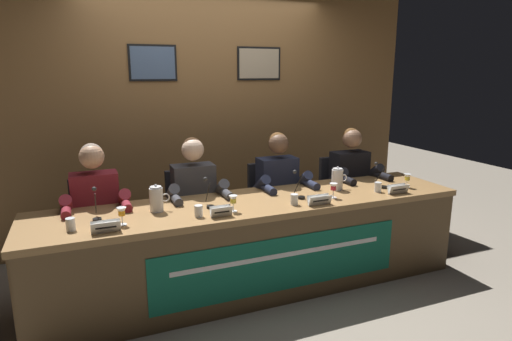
# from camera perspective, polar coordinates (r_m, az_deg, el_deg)

# --- Properties ---
(ground_plane) EXTENTS (12.00, 12.00, 0.00)m
(ground_plane) POSITION_cam_1_polar(r_m,az_deg,el_deg) (3.77, -0.00, -14.91)
(ground_plane) COLOR gray
(wall_back_panelled) EXTENTS (4.71, 0.14, 2.60)m
(wall_back_panelled) POSITION_cam_1_polar(r_m,az_deg,el_deg) (4.62, -6.38, 7.18)
(wall_back_panelled) COLOR brown
(wall_back_panelled) RESTS_ON ground_plane
(conference_table) EXTENTS (3.51, 0.78, 0.75)m
(conference_table) POSITION_cam_1_polar(r_m,az_deg,el_deg) (3.47, 0.73, -8.20)
(conference_table) COLOR olive
(conference_table) RESTS_ON ground_plane
(chair_far_left) EXTENTS (0.44, 0.44, 0.90)m
(chair_far_left) POSITION_cam_1_polar(r_m,az_deg,el_deg) (3.89, -20.17, -7.88)
(chair_far_left) COLOR black
(chair_far_left) RESTS_ON ground_plane
(panelist_far_left) EXTENTS (0.51, 0.48, 1.22)m
(panelist_far_left) POSITION_cam_1_polar(r_m,az_deg,el_deg) (3.61, -20.36, -4.85)
(panelist_far_left) COLOR black
(panelist_far_left) RESTS_ON ground_plane
(nameplate_far_left) EXTENTS (0.18, 0.06, 0.08)m
(nameplate_far_left) POSITION_cam_1_polar(r_m,az_deg,el_deg) (2.97, -19.27, -7.05)
(nameplate_far_left) COLOR white
(nameplate_far_left) RESTS_ON conference_table
(juice_glass_far_left) EXTENTS (0.06, 0.06, 0.12)m
(juice_glass_far_left) POSITION_cam_1_polar(r_m,az_deg,el_deg) (3.06, -17.35, -5.37)
(juice_glass_far_left) COLOR white
(juice_glass_far_left) RESTS_ON conference_table
(water_cup_far_left) EXTENTS (0.06, 0.06, 0.08)m
(water_cup_far_left) POSITION_cam_1_polar(r_m,az_deg,el_deg) (3.09, -23.33, -6.65)
(water_cup_far_left) COLOR silver
(water_cup_far_left) RESTS_ON conference_table
(microphone_far_left) EXTENTS (0.06, 0.17, 0.22)m
(microphone_far_left) POSITION_cam_1_polar(r_m,az_deg,el_deg) (3.24, -20.41, -4.82)
(microphone_far_left) COLOR black
(microphone_far_left) RESTS_ON conference_table
(chair_center_left) EXTENTS (0.44, 0.44, 0.90)m
(chair_center_left) POSITION_cam_1_polar(r_m,az_deg,el_deg) (3.98, -8.54, -6.69)
(chair_center_left) COLOR black
(chair_center_left) RESTS_ON ground_plane
(panelist_center_left) EXTENTS (0.51, 0.48, 1.22)m
(panelist_center_left) POSITION_cam_1_polar(r_m,az_deg,el_deg) (3.72, -7.94, -3.65)
(panelist_center_left) COLOR black
(panelist_center_left) RESTS_ON ground_plane
(nameplate_center_left) EXTENTS (0.16, 0.06, 0.08)m
(nameplate_center_left) POSITION_cam_1_polar(r_m,az_deg,el_deg) (3.11, -4.63, -5.41)
(nameplate_center_left) COLOR white
(nameplate_center_left) RESTS_ON conference_table
(juice_glass_center_left) EXTENTS (0.06, 0.06, 0.12)m
(juice_glass_center_left) POSITION_cam_1_polar(r_m,az_deg,el_deg) (3.20, -3.04, -3.98)
(juice_glass_center_left) COLOR white
(juice_glass_center_left) RESTS_ON conference_table
(water_cup_center_left) EXTENTS (0.06, 0.06, 0.08)m
(water_cup_center_left) POSITION_cam_1_polar(r_m,az_deg,el_deg) (3.13, -7.61, -5.42)
(water_cup_center_left) COLOR silver
(water_cup_center_left) RESTS_ON conference_table
(microphone_center_left) EXTENTS (0.06, 0.17, 0.22)m
(microphone_center_left) POSITION_cam_1_polar(r_m,az_deg,el_deg) (3.34, -6.28, -3.55)
(microphone_center_left) COLOR black
(microphone_center_left) RESTS_ON conference_table
(chair_center_right) EXTENTS (0.44, 0.44, 0.90)m
(chair_center_right) POSITION_cam_1_polar(r_m,az_deg,el_deg) (4.23, 2.08, -5.35)
(chair_center_right) COLOR black
(chair_center_right) RESTS_ON ground_plane
(panelist_center_right) EXTENTS (0.51, 0.48, 1.22)m
(panelist_center_right) POSITION_cam_1_polar(r_m,az_deg,el_deg) (3.98, 3.30, -2.41)
(panelist_center_right) COLOR black
(panelist_center_right) RESTS_ON ground_plane
(nameplate_center_right) EXTENTS (0.19, 0.06, 0.08)m
(nameplate_center_right) POSITION_cam_1_polar(r_m,az_deg,el_deg) (3.40, 8.41, -3.89)
(nameplate_center_right) COLOR white
(nameplate_center_right) RESTS_ON conference_table
(juice_glass_center_right) EXTENTS (0.06, 0.06, 0.12)m
(juice_glass_center_right) POSITION_cam_1_polar(r_m,az_deg,el_deg) (3.60, 10.22, -2.26)
(juice_glass_center_right) COLOR white
(juice_glass_center_right) RESTS_ON conference_table
(water_cup_center_right) EXTENTS (0.06, 0.06, 0.08)m
(water_cup_center_right) POSITION_cam_1_polar(r_m,az_deg,el_deg) (3.39, 5.09, -3.91)
(water_cup_center_right) COLOR silver
(water_cup_center_right) RESTS_ON conference_table
(microphone_center_right) EXTENTS (0.06, 0.17, 0.22)m
(microphone_center_right) POSITION_cam_1_polar(r_m,az_deg,el_deg) (3.57, 5.74, -2.42)
(microphone_center_right) COLOR black
(microphone_center_right) RESTS_ON conference_table
(chair_far_right) EXTENTS (0.44, 0.44, 0.90)m
(chair_far_right) POSITION_cam_1_polar(r_m,az_deg,el_deg) (4.61, 11.21, -4.06)
(chair_far_right) COLOR black
(chair_far_right) RESTS_ON ground_plane
(panelist_far_right) EXTENTS (0.51, 0.48, 1.22)m
(panelist_far_right) POSITION_cam_1_polar(r_m,az_deg,el_deg) (4.38, 12.80, -1.29)
(panelist_far_right) COLOR black
(panelist_far_right) RESTS_ON ground_plane
(nameplate_far_right) EXTENTS (0.19, 0.06, 0.08)m
(nameplate_far_right) POSITION_cam_1_polar(r_m,az_deg,el_deg) (3.87, 18.30, -2.34)
(nameplate_far_right) COLOR white
(nameplate_far_right) RESTS_ON conference_table
(juice_glass_far_right) EXTENTS (0.06, 0.06, 0.12)m
(juice_glass_far_right) POSITION_cam_1_polar(r_m,az_deg,el_deg) (4.09, 19.40, -0.95)
(juice_glass_far_right) COLOR white
(juice_glass_far_right) RESTS_ON conference_table
(water_cup_far_right) EXTENTS (0.06, 0.06, 0.08)m
(water_cup_far_right) POSITION_cam_1_polar(r_m,az_deg,el_deg) (3.87, 15.84, -2.19)
(water_cup_far_right) COLOR silver
(water_cup_far_right) RESTS_ON conference_table
(microphone_far_right) EXTENTS (0.06, 0.17, 0.22)m
(microphone_far_right) POSITION_cam_1_polar(r_m,az_deg,el_deg) (4.03, 16.23, -1.10)
(microphone_far_right) COLOR black
(microphone_far_right) RESTS_ON conference_table
(water_pitcher_left_side) EXTENTS (0.15, 0.10, 0.21)m
(water_pitcher_left_side) POSITION_cam_1_polar(r_m,az_deg,el_deg) (3.28, -13.04, -3.71)
(water_pitcher_left_side) COLOR silver
(water_pitcher_left_side) RESTS_ON conference_table
(water_pitcher_right_side) EXTENTS (0.15, 0.10, 0.21)m
(water_pitcher_right_side) POSITION_cam_1_polar(r_m,az_deg,el_deg) (3.85, 10.72, -1.12)
(water_pitcher_right_side) COLOR silver
(water_pitcher_right_side) RESTS_ON conference_table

